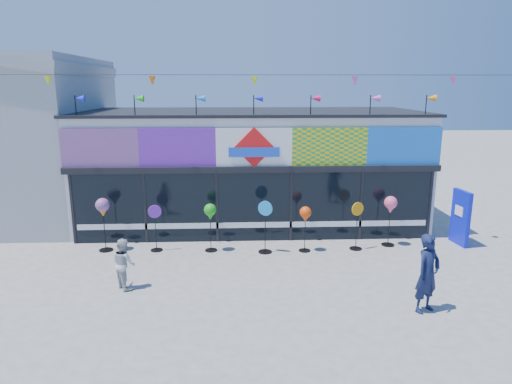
{
  "coord_description": "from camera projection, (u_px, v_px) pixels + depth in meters",
  "views": [
    {
      "loc": [
        -0.57,
        -10.86,
        5.0
      ],
      "look_at": [
        -0.0,
        2.0,
        1.98
      ],
      "focal_mm": 32.0,
      "sensor_mm": 36.0,
      "label": 1
    }
  ],
  "objects": [
    {
      "name": "ground",
      "position": [
        260.0,
        284.0,
        11.73
      ],
      "size": [
        80.0,
        80.0,
        0.0
      ],
      "primitive_type": "plane",
      "color": "slate",
      "rests_on": "ground"
    },
    {
      "name": "kite_shop",
      "position": [
        251.0,
        166.0,
        17.04
      ],
      "size": [
        16.0,
        5.7,
        5.31
      ],
      "color": "silver",
      "rests_on": "ground"
    },
    {
      "name": "blue_sign",
      "position": [
        460.0,
        217.0,
        14.53
      ],
      "size": [
        0.23,
        0.89,
        1.77
      ],
      "rotation": [
        0.0,
        0.0,
        0.11
      ],
      "color": "#0E1BD7",
      "rests_on": "ground"
    },
    {
      "name": "spinner_0",
      "position": [
        103.0,
        209.0,
        13.84
      ],
      "size": [
        0.42,
        0.42,
        1.67
      ],
      "color": "black",
      "rests_on": "ground"
    },
    {
      "name": "spinner_1",
      "position": [
        155.0,
        227.0,
        13.97
      ],
      "size": [
        0.41,
        0.37,
        1.46
      ],
      "color": "black",
      "rests_on": "ground"
    },
    {
      "name": "spinner_2",
      "position": [
        210.0,
        213.0,
        13.86
      ],
      "size": [
        0.38,
        0.38,
        1.5
      ],
      "color": "black",
      "rests_on": "ground"
    },
    {
      "name": "spinner_3",
      "position": [
        265.0,
        225.0,
        13.8
      ],
      "size": [
        0.43,
        0.41,
        1.63
      ],
      "color": "black",
      "rests_on": "ground"
    },
    {
      "name": "spinner_4",
      "position": [
        305.0,
        216.0,
        13.85
      ],
      "size": [
        0.36,
        0.36,
        1.42
      ],
      "color": "black",
      "rests_on": "ground"
    },
    {
      "name": "spinner_5",
      "position": [
        357.0,
        225.0,
        14.09
      ],
      "size": [
        0.4,
        0.39,
        1.51
      ],
      "color": "black",
      "rests_on": "ground"
    },
    {
      "name": "spinner_6",
      "position": [
        390.0,
        206.0,
        14.32
      ],
      "size": [
        0.41,
        0.41,
        1.62
      ],
      "color": "black",
      "rests_on": "ground"
    },
    {
      "name": "adult_man",
      "position": [
        428.0,
        274.0,
        10.17
      ],
      "size": [
        0.79,
        0.71,
        1.81
      ],
      "primitive_type": "imported",
      "rotation": [
        0.0,
        0.0,
        0.53
      ],
      "color": "#131A3B",
      "rests_on": "ground"
    },
    {
      "name": "child",
      "position": [
        124.0,
        263.0,
        11.42
      ],
      "size": [
        0.67,
        0.72,
        1.29
      ],
      "primitive_type": "imported",
      "rotation": [
        0.0,
        0.0,
        2.24
      ],
      "color": "#BABABA",
      "rests_on": "ground"
    }
  ]
}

